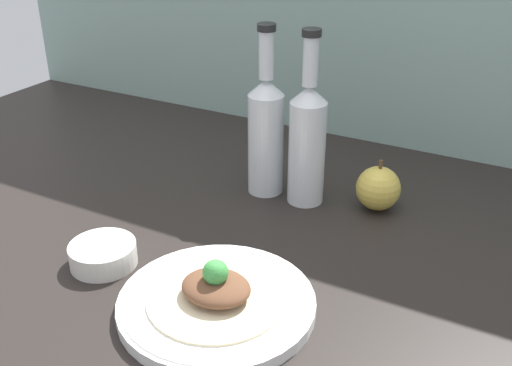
{
  "coord_description": "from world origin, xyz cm",
  "views": [
    {
      "loc": [
        42.47,
        -67.25,
        51.42
      ],
      "look_at": [
        4.18,
        3.45,
        10.73
      ],
      "focal_mm": 42.0,
      "sensor_mm": 36.0,
      "label": 1
    }
  ],
  "objects_px": {
    "apple": "(378,188)",
    "dipping_bowl": "(103,254)",
    "cider_bottle_right": "(307,140)",
    "plated_food": "(216,290)",
    "cider_bottle_left": "(266,131)",
    "plate": "(217,302)"
  },
  "relations": [
    {
      "from": "cider_bottle_right",
      "to": "cider_bottle_left",
      "type": "bearing_deg",
      "value": 180.0
    },
    {
      "from": "plate",
      "to": "dipping_bowl",
      "type": "distance_m",
      "value": 0.2
    },
    {
      "from": "plated_food",
      "to": "dipping_bowl",
      "type": "xyz_separation_m",
      "value": [
        -0.2,
        0.01,
        -0.02
      ]
    },
    {
      "from": "cider_bottle_left",
      "to": "cider_bottle_right",
      "type": "xyz_separation_m",
      "value": [
        0.08,
        0.0,
        0.0
      ]
    },
    {
      "from": "cider_bottle_left",
      "to": "apple",
      "type": "bearing_deg",
      "value": 9.26
    },
    {
      "from": "cider_bottle_right",
      "to": "dipping_bowl",
      "type": "distance_m",
      "value": 0.39
    },
    {
      "from": "plated_food",
      "to": "cider_bottle_left",
      "type": "height_order",
      "value": "cider_bottle_left"
    },
    {
      "from": "apple",
      "to": "dipping_bowl",
      "type": "height_order",
      "value": "apple"
    },
    {
      "from": "cider_bottle_right",
      "to": "dipping_bowl",
      "type": "relative_size",
      "value": 3.07
    },
    {
      "from": "cider_bottle_left",
      "to": "apple",
      "type": "height_order",
      "value": "cider_bottle_left"
    },
    {
      "from": "plate",
      "to": "apple",
      "type": "xyz_separation_m",
      "value": [
        0.1,
        0.37,
        0.03
      ]
    },
    {
      "from": "plated_food",
      "to": "cider_bottle_right",
      "type": "bearing_deg",
      "value": 93.88
    },
    {
      "from": "apple",
      "to": "plated_food",
      "type": "bearing_deg",
      "value": -105.05
    },
    {
      "from": "apple",
      "to": "dipping_bowl",
      "type": "distance_m",
      "value": 0.47
    },
    {
      "from": "plated_food",
      "to": "cider_bottle_right",
      "type": "relative_size",
      "value": 0.61
    },
    {
      "from": "plate",
      "to": "cider_bottle_left",
      "type": "height_order",
      "value": "cider_bottle_left"
    },
    {
      "from": "apple",
      "to": "cider_bottle_left",
      "type": "bearing_deg",
      "value": -170.74
    },
    {
      "from": "cider_bottle_right",
      "to": "apple",
      "type": "xyz_separation_m",
      "value": [
        0.12,
        0.03,
        -0.08
      ]
    },
    {
      "from": "dipping_bowl",
      "to": "cider_bottle_right",
      "type": "bearing_deg",
      "value": 61.02
    },
    {
      "from": "cider_bottle_left",
      "to": "cider_bottle_right",
      "type": "distance_m",
      "value": 0.08
    },
    {
      "from": "apple",
      "to": "dipping_bowl",
      "type": "xyz_separation_m",
      "value": [
        -0.3,
        -0.36,
        -0.02
      ]
    },
    {
      "from": "plated_food",
      "to": "apple",
      "type": "bearing_deg",
      "value": 74.95
    }
  ]
}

